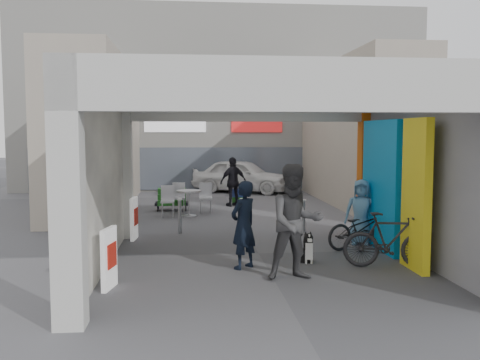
{
  "coord_description": "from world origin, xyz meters",
  "views": [
    {
      "loc": [
        -1.46,
        -10.96,
        2.54
      ],
      "look_at": [
        -0.29,
        1.0,
        1.46
      ],
      "focal_mm": 40.0,
      "sensor_mm": 36.0,
      "label": 1
    }
  ],
  "objects": [
    {
      "name": "ground",
      "position": [
        0.0,
        0.0,
        0.0
      ],
      "size": [
        90.0,
        90.0,
        0.0
      ],
      "primitive_type": "plane",
      "color": "#505055",
      "rests_on": "ground"
    },
    {
      "name": "arcade_canopy",
      "position": [
        0.54,
        -0.82,
        2.3
      ],
      "size": [
        6.4,
        6.45,
        6.4
      ],
      "color": "#BABAB5",
      "rests_on": "ground"
    },
    {
      "name": "far_building",
      "position": [
        -0.0,
        13.99,
        3.99
      ],
      "size": [
        18.0,
        4.08,
        8.0
      ],
      "color": "white",
      "rests_on": "ground"
    },
    {
      "name": "plaza_bldg_left",
      "position": [
        -4.5,
        7.5,
        2.5
      ],
      "size": [
        2.0,
        9.0,
        5.0
      ],
      "primitive_type": "cube",
      "color": "#A39987",
      "rests_on": "ground"
    },
    {
      "name": "plaza_bldg_right",
      "position": [
        4.5,
        7.5,
        2.5
      ],
      "size": [
        2.0,
        9.0,
        5.0
      ],
      "primitive_type": "cube",
      "color": "#A39987",
      "rests_on": "ground"
    },
    {
      "name": "bollard_left",
      "position": [
        -1.68,
        2.35,
        0.44
      ],
      "size": [
        0.09,
        0.09,
        0.87
      ],
      "primitive_type": "cylinder",
      "color": "gray",
      "rests_on": "ground"
    },
    {
      "name": "bollard_center",
      "position": [
        -0.11,
        2.42,
        0.42
      ],
      "size": [
        0.09,
        0.09,
        0.85
      ],
      "primitive_type": "cylinder",
      "color": "gray",
      "rests_on": "ground"
    },
    {
      "name": "bollard_right",
      "position": [
        1.47,
        2.3,
        0.41
      ],
      "size": [
        0.09,
        0.09,
        0.82
      ],
      "primitive_type": "cylinder",
      "color": "gray",
      "rests_on": "ground"
    },
    {
      "name": "advert_board_near",
      "position": [
        -2.75,
        -2.29,
        0.51
      ],
      "size": [
        0.2,
        0.55,
        1.0
      ],
      "rotation": [
        0.0,
        0.0,
        -0.21
      ],
      "color": "white",
      "rests_on": "ground"
    },
    {
      "name": "advert_board_far",
      "position": [
        -2.75,
        1.76,
        0.51
      ],
      "size": [
        0.15,
        0.56,
        1.0
      ],
      "rotation": [
        0.0,
        0.0,
        -0.1
      ],
      "color": "white",
      "rests_on": "ground"
    },
    {
      "name": "cafe_set",
      "position": [
        -1.57,
        5.52,
        0.33
      ],
      "size": [
        1.56,
        1.26,
        0.95
      ],
      "rotation": [
        0.0,
        0.0,
        -0.25
      ],
      "color": "#B3B3B9",
      "rests_on": "ground"
    },
    {
      "name": "produce_stand",
      "position": [
        -2.0,
        6.45,
        0.28
      ],
      "size": [
        1.08,
        0.59,
        0.71
      ],
      "rotation": [
        0.0,
        0.0,
        -0.03
      ],
      "color": "black",
      "rests_on": "ground"
    },
    {
      "name": "crate_stack",
      "position": [
        0.32,
        7.61,
        0.28
      ],
      "size": [
        0.52,
        0.45,
        0.56
      ],
      "rotation": [
        0.0,
        0.0,
        -0.26
      ],
      "color": "#1C5E1B",
      "rests_on": "ground"
    },
    {
      "name": "border_collie",
      "position": [
        0.85,
        -0.87,
        0.25
      ],
      "size": [
        0.23,
        0.45,
        0.62
      ],
      "rotation": [
        0.0,
        0.0,
        -0.24
      ],
      "color": "black",
      "rests_on": "ground"
    },
    {
      "name": "man_with_dog",
      "position": [
        -0.44,
        -1.2,
        0.82
      ],
      "size": [
        0.71,
        0.69,
        1.65
      ],
      "primitive_type": "imported",
      "rotation": [
        0.0,
        0.0,
        3.87
      ],
      "color": "black",
      "rests_on": "ground"
    },
    {
      "name": "man_back_turned",
      "position": [
        0.37,
        -2.01,
        1.0
      ],
      "size": [
        1.04,
        0.85,
        2.0
      ],
      "primitive_type": "imported",
      "rotation": [
        0.0,
        0.0,
        0.1
      ],
      "color": "#3E3E41",
      "rests_on": "ground"
    },
    {
      "name": "man_elderly",
      "position": [
        2.43,
        0.69,
        0.74
      ],
      "size": [
        0.84,
        0.7,
        1.48
      ],
      "primitive_type": "imported",
      "rotation": [
        0.0,
        0.0,
        -0.36
      ],
      "color": "#5A8BAF",
      "rests_on": "ground"
    },
    {
      "name": "man_crates",
      "position": [
        0.08,
        7.26,
        0.84
      ],
      "size": [
        1.07,
        0.78,
        1.69
      ],
      "primitive_type": "imported",
      "rotation": [
        0.0,
        0.0,
        3.57
      ],
      "color": "black",
      "rests_on": "ground"
    },
    {
      "name": "bicycle_front",
      "position": [
        2.3,
        0.28,
        0.45
      ],
      "size": [
        1.83,
        1.15,
        0.91
      ],
      "primitive_type": "imported",
      "rotation": [
        0.0,
        0.0,
        1.91
      ],
      "color": "black",
      "rests_on": "ground"
    },
    {
      "name": "bicycle_rear",
      "position": [
        2.3,
        -1.42,
        0.52
      ],
      "size": [
        1.81,
        0.82,
        1.05
      ],
      "primitive_type": "imported",
      "rotation": [
        0.0,
        0.0,
        1.37
      ],
      "color": "black",
      "rests_on": "ground"
    },
    {
      "name": "white_van",
      "position": [
        0.8,
        11.5,
        0.71
      ],
      "size": [
        4.48,
        3.27,
        1.42
      ],
      "primitive_type": "imported",
      "rotation": [
        0.0,
        0.0,
        1.14
      ],
      "color": "white",
      "rests_on": "ground"
    }
  ]
}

